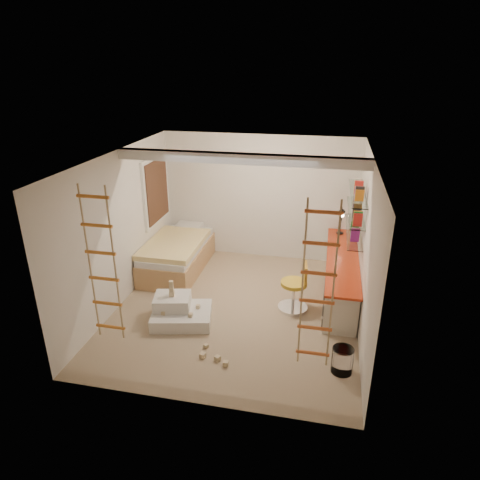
% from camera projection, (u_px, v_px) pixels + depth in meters
% --- Properties ---
extents(floor, '(4.50, 4.50, 0.00)m').
position_uv_depth(floor, '(236.00, 308.00, 7.32)').
color(floor, '#967B61').
rests_on(floor, ground).
extents(ceiling_beam, '(4.00, 0.18, 0.16)m').
position_uv_depth(ceiling_beam, '(240.00, 159.00, 6.62)').
color(ceiling_beam, white).
rests_on(ceiling_beam, ceiling).
extents(window_frame, '(0.06, 1.15, 1.35)m').
position_uv_depth(window_frame, '(155.00, 190.00, 8.45)').
color(window_frame, white).
rests_on(window_frame, wall_left).
extents(window_blind, '(0.02, 1.00, 1.20)m').
position_uv_depth(window_blind, '(157.00, 191.00, 8.45)').
color(window_blind, '#4C2D1E').
rests_on(window_blind, window_frame).
extents(rope_ladder_left, '(0.41, 0.04, 2.13)m').
position_uv_depth(rope_ladder_left, '(102.00, 266.00, 5.42)').
color(rope_ladder_left, orange).
rests_on(rope_ladder_left, ceiling).
extents(rope_ladder_right, '(0.41, 0.04, 2.13)m').
position_uv_depth(rope_ladder_right, '(318.00, 288.00, 4.90)').
color(rope_ladder_right, '#CA4C22').
rests_on(rope_ladder_right, ceiling).
extents(waste_bin, '(0.29, 0.29, 0.37)m').
position_uv_depth(waste_bin, '(342.00, 360.00, 5.77)').
color(waste_bin, white).
rests_on(waste_bin, floor).
extents(desk, '(0.56, 2.80, 0.75)m').
position_uv_depth(desk, '(341.00, 274.00, 7.61)').
color(desk, red).
rests_on(desk, floor).
extents(shelves, '(0.25, 1.80, 0.71)m').
position_uv_depth(shelves, '(355.00, 212.00, 7.40)').
color(shelves, white).
rests_on(shelves, wall_right).
extents(bed, '(1.02, 2.00, 0.69)m').
position_uv_depth(bed, '(178.00, 254.00, 8.58)').
color(bed, '#AD7F51').
rests_on(bed, floor).
extents(task_lamp, '(0.14, 0.36, 0.57)m').
position_uv_depth(task_lamp, '(341.00, 218.00, 8.20)').
color(task_lamp, black).
rests_on(task_lamp, desk).
extents(swivel_chair, '(0.56, 0.56, 0.85)m').
position_uv_depth(swivel_chair, '(295.00, 293.00, 7.18)').
color(swivel_chair, gold).
rests_on(swivel_chair, floor).
extents(play_platform, '(1.07, 0.91, 0.42)m').
position_uv_depth(play_platform, '(179.00, 312.00, 6.92)').
color(play_platform, silver).
rests_on(play_platform, floor).
extents(toy_blocks, '(1.26, 1.10, 0.69)m').
position_uv_depth(toy_blocks, '(190.00, 320.00, 6.52)').
color(toy_blocks, '#CCB284').
rests_on(toy_blocks, floor).
extents(books, '(0.14, 0.58, 0.92)m').
position_uv_depth(books, '(356.00, 204.00, 7.34)').
color(books, '#8C1E7F').
rests_on(books, shelves).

